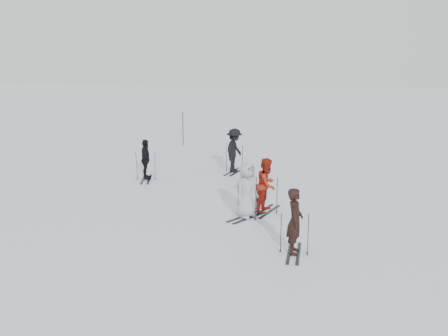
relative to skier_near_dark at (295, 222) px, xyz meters
name	(u,v)px	position (x,y,z in m)	size (l,w,h in m)	color
ground	(220,202)	(-2.53, 4.27, -0.87)	(120.00, 120.00, 0.00)	silver
skier_near_dark	(295,222)	(0.00, 0.00, 0.00)	(0.63, 0.41, 1.73)	black
skier_red	(267,186)	(-0.88, 3.44, 0.02)	(0.86, 0.67, 1.76)	maroon
skier_grey	(247,191)	(-1.48, 2.74, 0.02)	(0.87, 0.56, 1.77)	#A3A8AC
skier_uphill_left	(146,160)	(-6.01, 7.05, -0.04)	(0.96, 0.40, 1.64)	black
skier_uphill_far	(234,151)	(-2.55, 8.83, 0.08)	(1.22, 0.70, 1.89)	black
skis_near_dark	(294,233)	(0.00, 0.00, -0.30)	(0.82, 1.56, 1.13)	black
skis_red	(267,194)	(-0.88, 3.44, -0.27)	(0.87, 1.64, 1.20)	black
skis_grey	(247,200)	(-1.48, 2.74, -0.27)	(0.86, 1.63, 1.19)	black
skis_uphill_left	(146,165)	(-6.01, 7.05, -0.25)	(0.89, 1.68, 1.22)	black
skis_uphill_far	(234,158)	(-2.55, 8.83, -0.25)	(0.89, 1.69, 1.23)	black
piste_marker	(183,129)	(-6.16, 14.99, 0.06)	(0.04, 0.04, 1.86)	black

